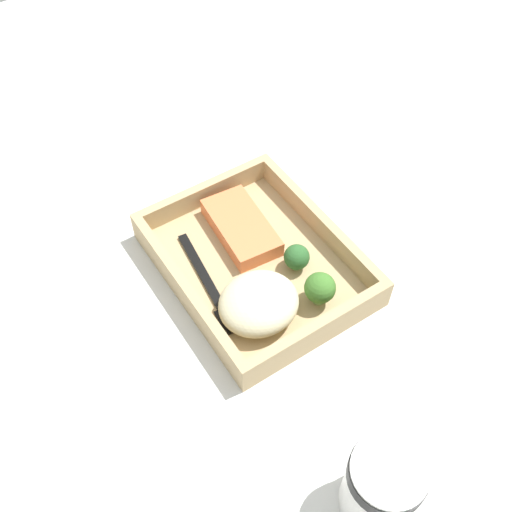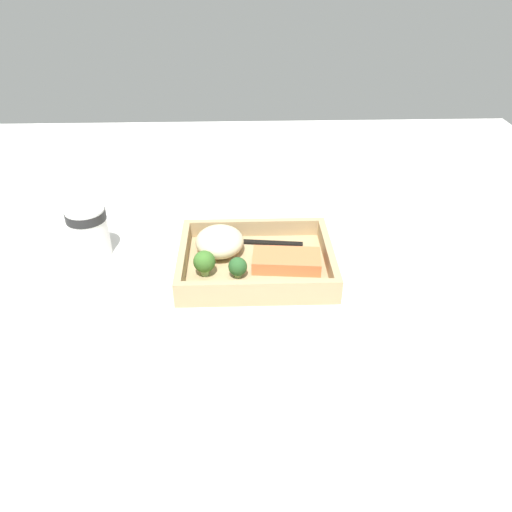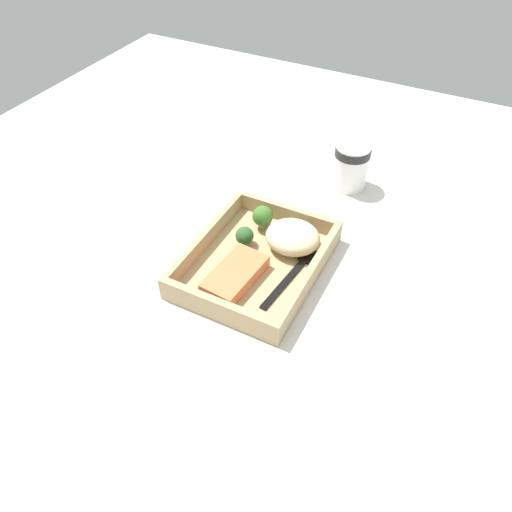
{
  "view_description": "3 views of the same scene",
  "coord_description": "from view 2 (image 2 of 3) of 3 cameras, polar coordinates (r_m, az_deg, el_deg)",
  "views": [
    {
      "loc": [
        37.45,
        -24.62,
        59.86
      ],
      "look_at": [
        0.0,
        0.0,
        2.7
      ],
      "focal_mm": 42.0,
      "sensor_mm": 36.0,
      "label": 1
    },
    {
      "loc": [
        2.38,
        71.45,
        49.68
      ],
      "look_at": [
        0.0,
        0.0,
        2.7
      ],
      "focal_mm": 35.0,
      "sensor_mm": 36.0,
      "label": 2
    },
    {
      "loc": [
        -53.03,
        -27.1,
        59.64
      ],
      "look_at": [
        0.0,
        0.0,
        2.7
      ],
      "focal_mm": 35.0,
      "sensor_mm": 36.0,
      "label": 3
    }
  ],
  "objects": [
    {
      "name": "tray_rim",
      "position": [
        0.86,
        0.0,
        0.03
      ],
      "size": [
        26.24,
        20.63,
        3.11
      ],
      "color": "tan",
      "rests_on": "takeout_tray"
    },
    {
      "name": "receipt_slip",
      "position": [
        0.7,
        2.92,
        -11.95
      ],
      "size": [
        12.33,
        14.7,
        0.24
      ],
      "primitive_type": "cube",
      "rotation": [
        0.0,
        0.0,
        0.25
      ],
      "color": "white",
      "rests_on": "ground_plane"
    },
    {
      "name": "broccoli_floret_1",
      "position": [
        0.83,
        -5.92,
        -0.7
      ],
      "size": [
        3.68,
        3.68,
        4.47
      ],
      "color": "#7EA25F",
      "rests_on": "takeout_tray"
    },
    {
      "name": "salmon_fillet",
      "position": [
        0.85,
        3.49,
        -0.56
      ],
      "size": [
        12.06,
        7.08,
        2.27
      ],
      "primitive_type": "cube",
      "rotation": [
        0.0,
        0.0,
        -0.09
      ],
      "color": "#EF7645",
      "rests_on": "takeout_tray"
    },
    {
      "name": "takeout_tray",
      "position": [
        0.87,
        0.0,
        -1.16
      ],
      "size": [
        26.24,
        20.63,
        1.2
      ],
      "primitive_type": "cube",
      "color": "tan",
      "rests_on": "ground_plane"
    },
    {
      "name": "ground_plane",
      "position": [
        0.88,
        0.0,
        -2.02
      ],
      "size": [
        160.0,
        160.0,
        2.0
      ],
      "primitive_type": "cube",
      "color": "silver"
    },
    {
      "name": "mashed_potatoes",
      "position": [
        0.88,
        -4.18,
        1.68
      ],
      "size": [
        8.56,
        9.4,
        4.48
      ],
      "primitive_type": "ellipsoid",
      "color": "beige",
      "rests_on": "takeout_tray"
    },
    {
      "name": "broccoli_floret_2",
      "position": [
        0.82,
        -2.1,
        -1.25
      ],
      "size": [
        3.15,
        3.15,
        3.57
      ],
      "color": "#819E5E",
      "rests_on": "takeout_tray"
    },
    {
      "name": "fork",
      "position": [
        0.92,
        -0.25,
        1.6
      ],
      "size": [
        15.88,
        3.53,
        0.44
      ],
      "color": "black",
      "rests_on": "takeout_tray"
    },
    {
      "name": "paper_cup",
      "position": [
        0.93,
        -18.6,
        2.92
      ],
      "size": [
        6.98,
        6.98,
        9.23
      ],
      "color": "white",
      "rests_on": "ground_plane"
    }
  ]
}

